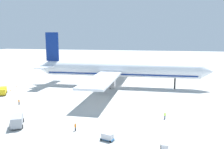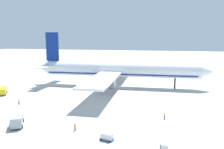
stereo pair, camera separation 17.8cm
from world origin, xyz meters
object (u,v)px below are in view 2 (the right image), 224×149
object	(u,v)px
ground_worker_2	(165,116)
traffic_cone_1	(10,90)
baggage_cart_2	(107,136)
traffic_cone_3	(200,80)
service_truck_3	(3,91)
ground_worker_0	(19,102)
service_truck_5	(17,120)
traffic_cone_4	(132,72)
baggage_cart_1	(97,68)
airliner	(117,70)
ground_worker_1	(75,127)
baggage_cart_0	(164,146)
traffic_cone_2	(17,86)

from	to	relation	value
ground_worker_2	traffic_cone_1	size ratio (longest dim) A/B	3.23
baggage_cart_2	traffic_cone_3	world-z (taller)	baggage_cart_2
service_truck_3	ground_worker_0	bearing A→B (deg)	-35.06
service_truck_5	traffic_cone_3	bearing A→B (deg)	55.61
service_truck_3	traffic_cone_4	xyz separation A→B (m)	(38.58, 66.07, -1.15)
ground_worker_0	traffic_cone_3	size ratio (longest dim) A/B	3.23
baggage_cart_1	ground_worker_2	bearing A→B (deg)	-62.07
airliner	ground_worker_1	world-z (taller)	airliner
traffic_cone_1	traffic_cone_3	world-z (taller)	same
airliner	service_truck_5	world-z (taller)	airliner
airliner	traffic_cone_3	bearing A→B (deg)	31.97
service_truck_5	traffic_cone_4	world-z (taller)	service_truck_5
ground_worker_0	traffic_cone_1	distance (m)	22.80
traffic_cone_1	baggage_cart_0	bearing A→B (deg)	-29.58
traffic_cone_3	traffic_cone_4	size ratio (longest dim) A/B	1.00
baggage_cart_0	traffic_cone_3	distance (m)	78.16
traffic_cone_2	traffic_cone_1	bearing A→B (deg)	-72.98
service_truck_5	baggage_cart_2	distance (m)	23.14
baggage_cart_0	ground_worker_2	size ratio (longest dim) A/B	1.93
service_truck_5	traffic_cone_2	world-z (taller)	service_truck_5
ground_worker_0	ground_worker_1	xyz separation A→B (m)	(25.70, -14.77, 0.00)
service_truck_3	ground_worker_1	world-z (taller)	service_truck_3
traffic_cone_1	service_truck_5	bearing A→B (deg)	-49.63
traffic_cone_3	baggage_cart_1	bearing A→B (deg)	154.23
airliner	ground_worker_0	distance (m)	42.62
baggage_cart_2	ground_worker_2	xyz separation A→B (m)	(11.33, 15.73, 0.08)
ground_worker_0	ground_worker_1	bearing A→B (deg)	-29.89
traffic_cone_1	traffic_cone_2	world-z (taller)	same
ground_worker_0	traffic_cone_4	size ratio (longest dim) A/B	3.23
traffic_cone_1	baggage_cart_2	bearing A→B (deg)	-34.09
ground_worker_0	traffic_cone_4	bearing A→B (deg)	72.55
ground_worker_1	traffic_cone_1	bearing A→B (deg)	143.38
baggage_cart_2	ground_worker_2	size ratio (longest dim) A/B	1.99
traffic_cone_1	traffic_cone_4	distance (m)	72.18
ground_worker_2	ground_worker_0	bearing A→B (deg)	177.59
baggage_cart_2	traffic_cone_1	distance (m)	60.43
service_truck_5	baggage_cart_0	size ratio (longest dim) A/B	2.04
ground_worker_1	baggage_cart_0	bearing A→B (deg)	-11.36
baggage_cart_1	traffic_cone_2	distance (m)	67.44
baggage_cart_2	traffic_cone_4	world-z (taller)	baggage_cart_2
service_truck_5	baggage_cart_0	world-z (taller)	service_truck_5
service_truck_5	traffic_cone_3	world-z (taller)	service_truck_5
airliner	ground_worker_0	world-z (taller)	airliner
service_truck_3	traffic_cone_3	bearing A→B (deg)	32.11
baggage_cart_1	baggage_cart_2	world-z (taller)	baggage_cart_2
baggage_cart_0	traffic_cone_1	size ratio (longest dim) A/B	6.25
traffic_cone_4	baggage_cart_2	bearing A→B (deg)	-83.90
service_truck_3	traffic_cone_4	size ratio (longest dim) A/B	12.38
baggage_cart_0	baggage_cart_1	world-z (taller)	baggage_cart_0
airliner	traffic_cone_2	distance (m)	44.25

